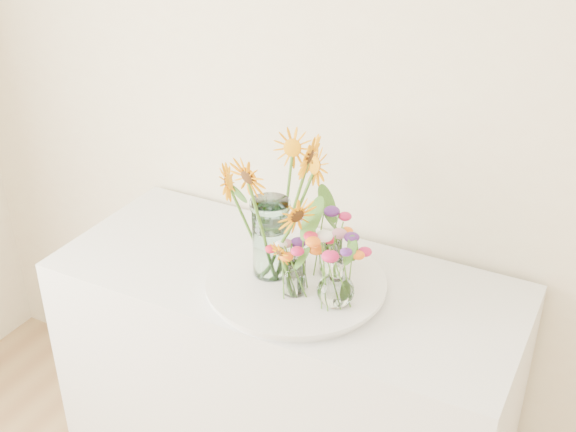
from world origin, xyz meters
The scene contains 10 objects.
counter centered at (-0.46, 1.93, 0.45)m, with size 1.40×0.60×0.90m, color white.
tray centered at (-0.40, 1.88, 0.91)m, with size 0.49×0.49×0.03m, color white.
mason_jar centered at (-0.48, 1.88, 1.05)m, with size 0.10×0.10×0.24m, color silver.
sunflower_bouquet centered at (-0.48, 1.88, 1.15)m, with size 0.61×0.61×0.46m, color orange, non-canonical shape.
small_vase_a centered at (-0.38, 1.83, 0.98)m, with size 0.06×0.06×0.11m, color white.
wildflower_posy_a centered at (-0.38, 1.83, 1.02)m, with size 0.20×0.20×0.20m, color orange, non-canonical shape.
small_vase_b centered at (-0.26, 1.83, 1.00)m, with size 0.10×0.10×0.15m, color white, non-canonical shape.
wildflower_posy_b centered at (-0.26, 1.83, 1.04)m, with size 0.20×0.20×0.24m, color orange, non-canonical shape.
small_vase_c centered at (-0.33, 1.96, 0.98)m, with size 0.07×0.07×0.11m, color white.
wildflower_posy_c centered at (-0.33, 1.96, 1.03)m, with size 0.20×0.20×0.20m, color orange, non-canonical shape.
Camera 1 is at (0.37, 0.35, 2.08)m, focal length 45.00 mm.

